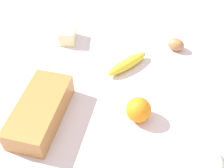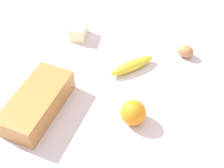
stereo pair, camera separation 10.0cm
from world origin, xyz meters
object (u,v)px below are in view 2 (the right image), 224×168
Objects in this scene: egg_near_butter at (185,51)px; orange_fruit at (133,113)px; loaf_pan at (38,102)px; banana at (132,65)px; butter_block at (79,31)px.

orange_fruit is at bearing 158.20° from egg_near_butter.
banana is at bearing -36.36° from loaf_pan.
egg_near_butter is (0.36, -0.14, -0.02)m from orange_fruit.
loaf_pan is 0.41m from butter_block.
butter_block is (0.38, 0.31, -0.01)m from orange_fruit.
butter_block is (0.41, -0.01, -0.01)m from loaf_pan.
loaf_pan is at bearing 95.70° from orange_fruit.
loaf_pan reaches higher than banana.
loaf_pan is at bearing 134.99° from banana.
orange_fruit is at bearing -141.07° from butter_block.
egg_near_butter reaches higher than banana.
loaf_pan is at bearing 130.51° from egg_near_butter.
egg_near_butter is at bearing -92.60° from butter_block.
egg_near_butter is (-0.02, -0.45, -0.00)m from butter_block.
banana is 2.28× the size of orange_fruit.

